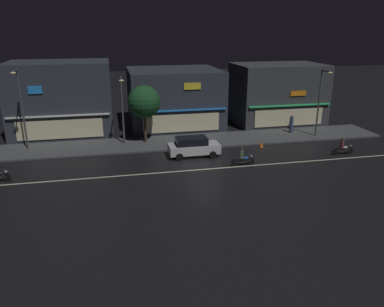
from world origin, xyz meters
The scene contains 15 objects.
ground_plane centered at (0.00, 0.00, 0.00)m, with size 140.00×140.00×0.00m, color black.
lane_divider_stripe centered at (0.00, 0.00, 0.01)m, with size 36.79×0.16×0.01m, color beige.
sidewalk_far centered at (0.00, 7.41, 0.07)m, with size 38.72×4.72×0.14m, color #424447.
storefront_left_block centered at (0.00, 14.14, 3.07)m, with size 9.65×8.90×6.15m.
storefront_center_block centered at (11.62, 13.09, 3.28)m, with size 9.60×6.79×6.57m.
storefront_right_block centered at (-11.62, 13.11, 3.62)m, with size 9.78×6.84×7.26m.
streetlamp_west centered at (-14.29, 7.71, 4.28)m, with size 0.44×1.64×7.00m.
streetlamp_mid centered at (-5.80, 7.65, 3.83)m, with size 0.44×1.64×6.15m.
streetlamp_east centered at (12.99, 6.26, 4.02)m, with size 0.44×1.64×6.51m.
pedestrian_on_sidewalk centered at (11.10, 8.07, 1.01)m, with size 0.36×0.36×1.86m.
street_tree centered at (-3.82, 7.89, 3.95)m, with size 3.00×3.00×5.32m.
parked_car_near_kerb centered at (-0.23, 3.28, 0.87)m, with size 4.30×1.98×1.67m.
motorcycle_lead centered at (12.42, 0.98, 0.63)m, with size 1.90×0.60×1.52m.
motorcycle_following centered at (3.08, 0.20, 0.63)m, with size 1.90×0.60×1.52m.
traffic_cone centered at (6.41, 4.42, 0.28)m, with size 0.36×0.36×0.55m, color orange.
Camera 1 is at (-6.80, -26.55, 10.51)m, focal length 35.47 mm.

